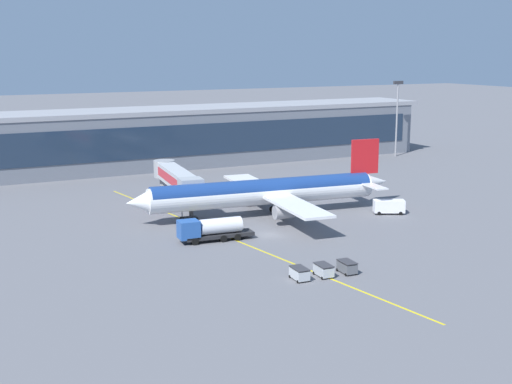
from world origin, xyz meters
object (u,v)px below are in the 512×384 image
fuel_tanker (211,229)px  baggage_cart_2 (347,267)px  crew_van (388,206)px  baggage_cart_1 (324,270)px  baggage_cart_0 (299,273)px  main_airliner (265,192)px

fuel_tanker → baggage_cart_2: size_ratio=4.00×
crew_van → baggage_cart_1: (-26.76, -22.47, -0.53)m
fuel_tanker → baggage_cart_1: 21.20m
fuel_tanker → baggage_cart_2: bearing=-66.5°
fuel_tanker → baggage_cart_0: (2.55, -20.18, -0.96)m
fuel_tanker → main_airliner: bearing=36.0°
main_airliner → baggage_cart_1: main_airliner is taller
main_airliner → baggage_cart_2: bearing=-99.3°
crew_van → baggage_cart_2: 32.71m
crew_van → baggage_cart_1: crew_van is taller
main_airliner → crew_van: (18.51, -8.09, -2.61)m
main_airliner → crew_van: 20.37m
fuel_tanker → baggage_cart_1: bearing=-74.3°
crew_van → baggage_cart_2: bearing=-136.1°
crew_van → baggage_cart_0: crew_van is taller
fuel_tanker → baggage_cart_2: fuel_tanker is taller
fuel_tanker → crew_van: 32.57m
main_airliner → baggage_cart_0: 32.59m
crew_van → baggage_cart_2: size_ratio=1.97×
crew_van → baggage_cart_0: size_ratio=1.97×
main_airliner → fuel_tanker: main_airliner is taller
fuel_tanker → baggage_cart_1: (5.74, -20.38, -0.96)m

